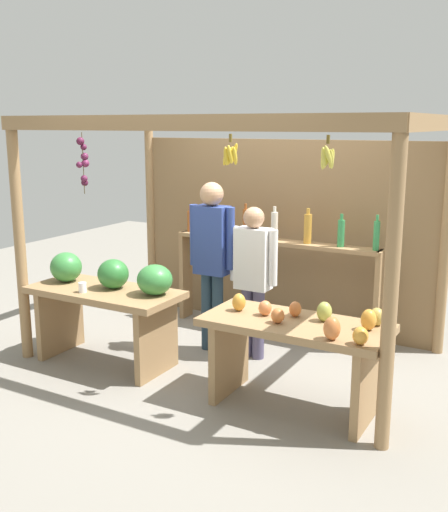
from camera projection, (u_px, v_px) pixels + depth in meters
The scene contains 7 objects.
ground_plane at pixel (234, 354), 5.82m from camera, with size 12.00×12.00×0.00m, color gray.
market_stall at pixel (258, 213), 5.95m from camera, with size 3.52×2.14×2.24m.
fruit_counter_left at pixel (108, 294), 5.49m from camera, with size 1.44×0.64×0.99m.
fruit_counter_right at pixel (298, 341), 4.59m from camera, with size 1.43×0.64×0.87m.
bottle_shelf_unit at pixel (275, 257), 6.26m from camera, with size 2.26×0.22×1.36m.
vendor_man at pixel (212, 251), 5.73m from camera, with size 0.48×0.22×1.65m.
vendor_woman at pixel (253, 270), 5.57m from camera, with size 0.48×0.20×1.44m.
Camera 1 is at (2.60, -4.83, 2.17)m, focal length 42.34 mm.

